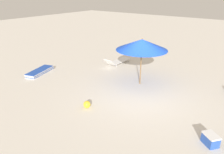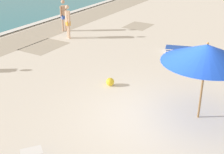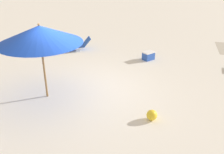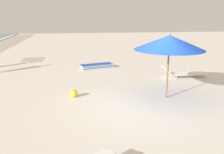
{
  "view_description": "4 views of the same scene",
  "coord_description": "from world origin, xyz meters",
  "px_view_note": "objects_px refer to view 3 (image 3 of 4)",
  "views": [
    {
      "loc": [
        -4.41,
        8.01,
        4.53
      ],
      "look_at": [
        0.62,
        1.35,
        1.14
      ],
      "focal_mm": 35.0,
      "sensor_mm": 36.0,
      "label": 1
    },
    {
      "loc": [
        -7.64,
        -2.94,
        4.99
      ],
      "look_at": [
        -0.01,
        1.64,
        0.95
      ],
      "focal_mm": 50.0,
      "sensor_mm": 36.0,
      "label": 2
    },
    {
      "loc": [
        6.94,
        2.75,
        3.96
      ],
      "look_at": [
        0.24,
        1.04,
        0.75
      ],
      "focal_mm": 40.0,
      "sensor_mm": 36.0,
      "label": 3
    },
    {
      "loc": [
        -7.82,
        2.11,
        3.09
      ],
      "look_at": [
        -0.22,
        1.12,
        1.08
      ],
      "focal_mm": 40.0,
      "sensor_mm": 36.0,
      "label": 4
    }
  ],
  "objects_px": {
    "beach_umbrella": "(40,35)",
    "cooler_box": "(148,56)",
    "sun_lounger_near_water_left": "(70,46)",
    "beach_ball": "(152,115)"
  },
  "relations": [
    {
      "from": "beach_ball",
      "to": "beach_umbrella",
      "type": "bearing_deg",
      "value": -98.32
    },
    {
      "from": "sun_lounger_near_water_left",
      "to": "beach_umbrella",
      "type": "bearing_deg",
      "value": -14.35
    },
    {
      "from": "sun_lounger_near_water_left",
      "to": "cooler_box",
      "type": "bearing_deg",
      "value": 57.36
    },
    {
      "from": "beach_umbrella",
      "to": "beach_ball",
      "type": "xyz_separation_m",
      "value": [
        0.5,
        3.41,
        -1.89
      ]
    },
    {
      "from": "beach_umbrella",
      "to": "cooler_box",
      "type": "distance_m",
      "value": 5.31
    },
    {
      "from": "beach_umbrella",
      "to": "cooler_box",
      "type": "relative_size",
      "value": 4.09
    },
    {
      "from": "sun_lounger_near_water_left",
      "to": "beach_ball",
      "type": "relative_size",
      "value": 7.15
    },
    {
      "from": "cooler_box",
      "to": "sun_lounger_near_water_left",
      "type": "bearing_deg",
      "value": -56.45
    },
    {
      "from": "sun_lounger_near_water_left",
      "to": "cooler_box",
      "type": "xyz_separation_m",
      "value": [
        0.3,
        3.86,
        -0.03
      ]
    },
    {
      "from": "beach_umbrella",
      "to": "sun_lounger_near_water_left",
      "type": "distance_m",
      "value": 4.92
    }
  ]
}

